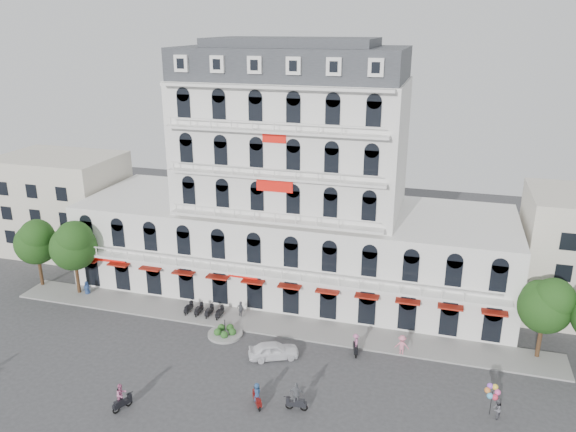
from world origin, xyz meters
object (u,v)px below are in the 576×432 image
at_px(rider_center, 356,344).
at_px(rider_northeast, 297,396).
at_px(balloon_vendor, 495,402).
at_px(parked_car, 274,350).
at_px(rider_southwest, 121,397).
at_px(rider_east, 257,395).

bearing_deg(rider_center, rider_northeast, -32.59).
xyz_separation_m(rider_northeast, balloon_vendor, (13.95, 3.23, 0.08)).
bearing_deg(parked_car, rider_southwest, 112.88).
height_order(parked_car, balloon_vendor, balloon_vendor).
bearing_deg(rider_southwest, rider_northeast, -49.36).
distance_m(rider_center, balloon_vendor, 12.24).
bearing_deg(rider_east, rider_northeast, -116.06).
bearing_deg(rider_center, rider_east, -46.92).
height_order(parked_car, rider_east, rider_east).
height_order(rider_southwest, rider_northeast, rider_northeast).
height_order(rider_southwest, balloon_vendor, balloon_vendor).
distance_m(rider_southwest, rider_center, 19.50).
distance_m(parked_car, rider_east, 6.51).
relative_size(rider_east, rider_northeast, 0.85).
height_order(rider_southwest, rider_east, rider_southwest).
distance_m(rider_northeast, rider_center, 9.03).
bearing_deg(parked_car, rider_northeast, -173.60).
distance_m(parked_car, balloon_vendor, 17.87).
bearing_deg(balloon_vendor, rider_east, -167.87).
relative_size(rider_southwest, rider_northeast, 0.93).
relative_size(parked_car, rider_east, 2.14).
distance_m(rider_northeast, balloon_vendor, 14.32).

